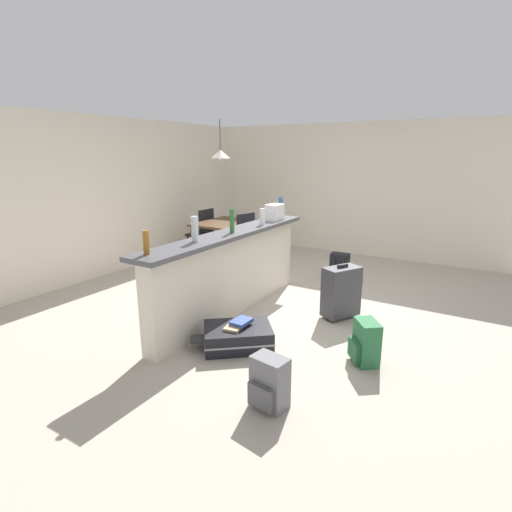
{
  "coord_description": "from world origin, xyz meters",
  "views": [
    {
      "loc": [
        -4.49,
        -2.32,
        1.94
      ],
      "look_at": [
        -0.14,
        0.33,
        0.6
      ],
      "focal_mm": 27.66,
      "sensor_mm": 36.0,
      "label": 1
    }
  ],
  "objects_px": {
    "backpack_grey": "(269,383)",
    "backpack_black": "(340,267)",
    "bottle_clear": "(195,229)",
    "bottle_blue": "(281,207)",
    "book_stack": "(239,324)",
    "suitcase_flat_black": "(238,337)",
    "suitcase_upright_charcoal": "(341,291)",
    "bottle_amber": "(146,243)",
    "bottle_green": "(232,221)",
    "pendant_lamp": "(220,154)",
    "grocery_bag": "(275,212)",
    "dining_chair_near_partition": "(250,238)",
    "bottle_white": "(262,217)",
    "dining_chair_far_side": "(203,231)",
    "backpack_green": "(366,343)",
    "dining_table": "(224,227)"
  },
  "relations": [
    {
      "from": "book_stack",
      "to": "bottle_clear",
      "type": "bearing_deg",
      "value": 83.9
    },
    {
      "from": "bottle_green",
      "to": "backpack_green",
      "type": "relative_size",
      "value": 0.67
    },
    {
      "from": "bottle_blue",
      "to": "bottle_amber",
      "type": "bearing_deg",
      "value": 178.99
    },
    {
      "from": "bottle_green",
      "to": "dining_chair_far_side",
      "type": "xyz_separation_m",
      "value": [
        2.01,
        2.08,
        -0.65
      ]
    },
    {
      "from": "pendant_lamp",
      "to": "book_stack",
      "type": "xyz_separation_m",
      "value": [
        -2.65,
        -2.13,
        -1.67
      ]
    },
    {
      "from": "bottle_white",
      "to": "dining_chair_far_side",
      "type": "bearing_deg",
      "value": 57.04
    },
    {
      "from": "grocery_bag",
      "to": "dining_chair_near_partition",
      "type": "relative_size",
      "value": 0.28
    },
    {
      "from": "suitcase_upright_charcoal",
      "to": "book_stack",
      "type": "xyz_separation_m",
      "value": [
        -1.27,
        0.63,
        -0.08
      ]
    },
    {
      "from": "dining_chair_far_side",
      "to": "bottle_blue",
      "type": "bearing_deg",
      "value": -109.01
    },
    {
      "from": "bottle_white",
      "to": "dining_chair_near_partition",
      "type": "height_order",
      "value": "bottle_white"
    },
    {
      "from": "pendant_lamp",
      "to": "suitcase_flat_black",
      "type": "height_order",
      "value": "pendant_lamp"
    },
    {
      "from": "bottle_clear",
      "to": "book_stack",
      "type": "xyz_separation_m",
      "value": [
        -0.06,
        -0.58,
        -0.91
      ]
    },
    {
      "from": "bottle_white",
      "to": "dining_chair_far_side",
      "type": "relative_size",
      "value": 0.23
    },
    {
      "from": "suitcase_flat_black",
      "to": "backpack_black",
      "type": "xyz_separation_m",
      "value": [
        2.71,
        -0.11,
        0.09
      ]
    },
    {
      "from": "backpack_black",
      "to": "bottle_clear",
      "type": "bearing_deg",
      "value": 165.4
    },
    {
      "from": "backpack_black",
      "to": "backpack_grey",
      "type": "bearing_deg",
      "value": -169.21
    },
    {
      "from": "bottle_blue",
      "to": "backpack_grey",
      "type": "bearing_deg",
      "value": -153.58
    },
    {
      "from": "bottle_blue",
      "to": "bottle_clear",
      "type": "bearing_deg",
      "value": 179.79
    },
    {
      "from": "bottle_amber",
      "to": "bottle_green",
      "type": "xyz_separation_m",
      "value": [
        1.25,
        -0.09,
        0.03
      ]
    },
    {
      "from": "dining_chair_far_side",
      "to": "pendant_lamp",
      "type": "distance_m",
      "value": 1.48
    },
    {
      "from": "bottle_amber",
      "to": "book_stack",
      "type": "distance_m",
      "value": 1.23
    },
    {
      "from": "suitcase_flat_black",
      "to": "backpack_grey",
      "type": "relative_size",
      "value": 2.02
    },
    {
      "from": "dining_chair_near_partition",
      "to": "backpack_grey",
      "type": "xyz_separation_m",
      "value": [
        -3.28,
        -2.24,
        -0.31
      ]
    },
    {
      "from": "suitcase_flat_black",
      "to": "backpack_green",
      "type": "bearing_deg",
      "value": -73.18
    },
    {
      "from": "backpack_green",
      "to": "backpack_black",
      "type": "distance_m",
      "value": 2.59
    },
    {
      "from": "bottle_white",
      "to": "bottle_clear",
      "type": "bearing_deg",
      "value": 175.88
    },
    {
      "from": "grocery_bag",
      "to": "backpack_green",
      "type": "distance_m",
      "value": 2.41
    },
    {
      "from": "suitcase_flat_black",
      "to": "bottle_amber",
      "type": "bearing_deg",
      "value": 133.24
    },
    {
      "from": "dining_chair_far_side",
      "to": "suitcase_flat_black",
      "type": "xyz_separation_m",
      "value": [
        -2.68,
        -2.6,
        -0.41
      ]
    },
    {
      "from": "bottle_green",
      "to": "backpack_black",
      "type": "bearing_deg",
      "value": -17.24
    },
    {
      "from": "backpack_grey",
      "to": "backpack_black",
      "type": "distance_m",
      "value": 3.47
    },
    {
      "from": "backpack_grey",
      "to": "backpack_black",
      "type": "xyz_separation_m",
      "value": [
        3.41,
        0.65,
        0.0
      ]
    },
    {
      "from": "dining_chair_near_partition",
      "to": "pendant_lamp",
      "type": "relative_size",
      "value": 1.34
    },
    {
      "from": "suitcase_upright_charcoal",
      "to": "backpack_green",
      "type": "xyz_separation_m",
      "value": [
        -0.91,
        -0.57,
        -0.13
      ]
    },
    {
      "from": "pendant_lamp",
      "to": "suitcase_flat_black",
      "type": "distance_m",
      "value": 3.85
    },
    {
      "from": "pendant_lamp",
      "to": "bottle_blue",
      "type": "bearing_deg",
      "value": -113.36
    },
    {
      "from": "grocery_bag",
      "to": "suitcase_upright_charcoal",
      "type": "xyz_separation_m",
      "value": [
        -0.47,
        -1.18,
        -0.81
      ]
    },
    {
      "from": "book_stack",
      "to": "bottle_green",
      "type": "bearing_deg",
      "value": 38.26
    },
    {
      "from": "dining_chair_far_side",
      "to": "backpack_black",
      "type": "height_order",
      "value": "dining_chair_far_side"
    },
    {
      "from": "bottle_amber",
      "to": "dining_table",
      "type": "xyz_separation_m",
      "value": [
        3.2,
        1.44,
        -0.49
      ]
    },
    {
      "from": "bottle_green",
      "to": "pendant_lamp",
      "type": "xyz_separation_m",
      "value": [
        1.98,
        1.6,
        0.75
      ]
    },
    {
      "from": "bottle_white",
      "to": "grocery_bag",
      "type": "relative_size",
      "value": 0.83
    },
    {
      "from": "dining_table",
      "to": "book_stack",
      "type": "distance_m",
      "value": 3.35
    },
    {
      "from": "grocery_bag",
      "to": "suitcase_flat_black",
      "type": "height_order",
      "value": "grocery_bag"
    },
    {
      "from": "bottle_white",
      "to": "backpack_green",
      "type": "height_order",
      "value": "bottle_white"
    },
    {
      "from": "bottle_green",
      "to": "bottle_blue",
      "type": "distance_m",
      "value": 1.31
    },
    {
      "from": "bottle_blue",
      "to": "book_stack",
      "type": "distance_m",
      "value": 2.26
    },
    {
      "from": "suitcase_flat_black",
      "to": "bottle_clear",
      "type": "bearing_deg",
      "value": 83.04
    },
    {
      "from": "bottle_clear",
      "to": "bottle_blue",
      "type": "xyz_separation_m",
      "value": [
        1.91,
        -0.01,
        0.01
      ]
    },
    {
      "from": "backpack_grey",
      "to": "dining_chair_far_side",
      "type": "bearing_deg",
      "value": 44.84
    }
  ]
}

